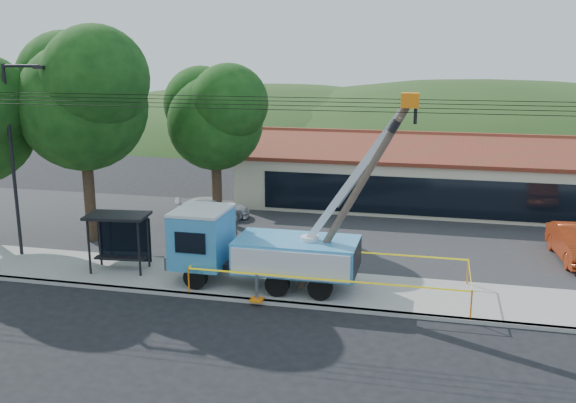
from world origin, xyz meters
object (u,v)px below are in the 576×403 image
(utility_truck, at_px, (258,247))
(car_red, at_px, (575,263))
(leaning_pole, at_px, (357,189))
(car_silver, at_px, (203,232))
(car_white, at_px, (213,220))
(bus_shelter, at_px, (120,228))

(utility_truck, xyz_separation_m, car_red, (13.41, 6.42, -1.76))
(leaning_pole, distance_m, car_red, 12.24)
(utility_truck, relative_size, leaning_pole, 1.26)
(utility_truck, height_order, car_silver, utility_truck)
(car_red, xyz_separation_m, car_white, (-18.93, 3.30, 0.00))
(leaning_pole, relative_size, car_white, 1.85)
(utility_truck, distance_m, car_silver, 9.01)
(leaning_pole, bearing_deg, car_white, 134.19)
(utility_truck, distance_m, car_white, 11.31)
(car_silver, distance_m, car_red, 18.60)
(leaning_pole, relative_size, car_red, 1.59)
(utility_truck, relative_size, bus_shelter, 3.50)
(car_red, height_order, car_white, car_red)
(utility_truck, height_order, car_white, utility_truck)
(utility_truck, bearing_deg, leaning_pole, -1.19)
(utility_truck, distance_m, leaning_pole, 4.79)
(bus_shelter, bearing_deg, car_red, 9.77)
(car_silver, height_order, car_red, car_red)
(utility_truck, height_order, bus_shelter, utility_truck)
(utility_truck, relative_size, car_red, 2.00)
(car_silver, height_order, car_white, car_silver)
(leaning_pole, bearing_deg, car_red, 34.68)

